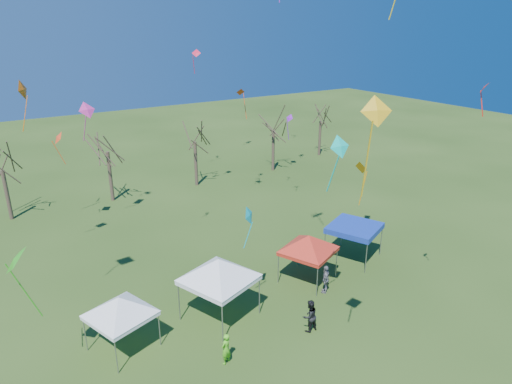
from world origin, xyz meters
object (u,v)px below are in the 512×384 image
tree_4 (274,116)px  tent_red (309,239)px  tree_5 (321,109)px  tent_white_west (119,301)px  tent_blue (354,228)px  tent_white_mid (219,263)px  person_green (226,349)px  person_grey (326,279)px  tree_2 (105,134)px  tree_3 (194,126)px  person_dark (310,316)px

tree_4 → tent_red: bearing=-119.1°
tree_5 → tent_white_west: tree_5 is taller
tent_blue → tent_white_mid: bearing=-174.7°
tree_5 → person_green: 38.43m
person_grey → tree_5: bearing=-170.7°
tree_2 → tent_white_mid: (-0.08, -21.09, -2.92)m
tree_2 → person_green: (-1.59, -24.52, -5.47)m
tent_blue → person_green: tent_blue is taller
tent_red → tree_5: bearing=48.7°
tree_3 → tent_white_mid: bearing=-112.2°
person_grey → tent_red: bearing=-130.7°
person_dark → tree_2: bearing=-83.8°
tree_2 → tree_3: tree_2 is taller
tent_red → person_green: 9.19m
tree_2 → person_green: bearing=-93.7°
tree_2 → tent_red: size_ratio=2.14×
person_green → person_dark: bearing=153.1°
tent_white_mid → tree_2: bearing=89.8°
tree_5 → tent_white_mid: tree_5 is taller
tree_5 → tent_white_west: bearing=-144.5°
tree_3 → tent_red: size_ratio=2.07×
tree_3 → person_green: (-9.99, -24.19, -5.26)m
tent_white_mid → tent_blue: tent_white_mid is taller
person_grey → tent_blue: bearing=165.7°
tree_2 → tree_4: bearing=-1.2°
person_grey → tree_3: bearing=-136.5°
tent_white_west → person_green: tent_white_west is taller
person_green → tent_white_mid: bearing=-138.2°
tree_2 → tent_white_mid: 21.29m
tree_5 → tent_red: 29.85m
tree_2 → tent_white_mid: bearing=-90.2°
tree_5 → tent_red: tree_5 is taller
tent_blue → tent_white_west: bearing=-177.4°
tree_5 → tent_white_west: size_ratio=2.03×
tree_4 → tree_2: bearing=178.8°
person_dark → tent_white_west: bearing=-25.7°
tree_3 → person_dark: bearing=-101.7°
tree_5 → tent_blue: bearing=-124.9°
person_grey → tent_white_mid: bearing=-52.3°
tree_4 → person_grey: bearing=-117.1°
tree_5 → tent_white_mid: 34.77m
tree_2 → tent_blue: 23.19m
tent_red → tree_4: bearing=60.9°
tree_3 → tree_5: 17.81m
tree_2 → tree_4: size_ratio=1.04×
tent_red → person_dark: bearing=-127.4°
tree_2 → person_dark: tree_2 is taller
tree_5 → person_grey: (-19.60, -24.03, -4.83)m
tree_3 → person_green: bearing=-112.4°
tent_red → person_dark: 5.53m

